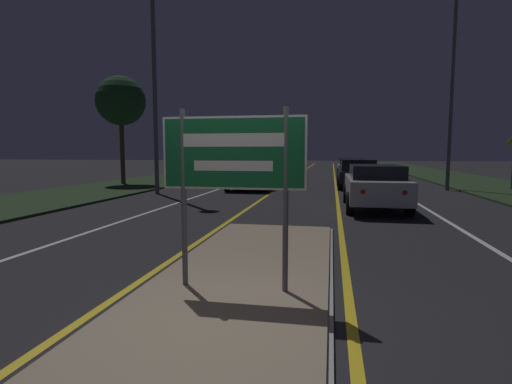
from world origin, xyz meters
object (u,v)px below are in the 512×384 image
at_px(streetlight_right_near, 453,58).
at_px(car_approaching_2, 261,163).
at_px(streetlight_left_near, 153,15).
at_px(car_approaching_0, 252,174).
at_px(highway_sign, 233,163).
at_px(car_receding_0, 375,185).
at_px(car_receding_1, 357,173).
at_px(car_receding_2, 351,167).
at_px(car_approaching_1, 280,167).

xyz_separation_m(streetlight_right_near, car_approaching_2, (-12.40, 19.45, -5.34)).
bearing_deg(streetlight_left_near, car_approaching_2, 88.94).
bearing_deg(streetlight_right_near, car_approaching_0, -174.22).
xyz_separation_m(highway_sign, car_receding_0, (2.56, 8.39, -0.93)).
height_order(car_receding_1, car_receding_2, car_receding_1).
bearing_deg(car_receding_1, car_receding_0, -89.30).
xyz_separation_m(streetlight_right_near, car_receding_0, (-4.01, -6.95, -5.33)).
xyz_separation_m(car_approaching_1, car_approaching_2, (-3.09, 9.08, 0.06)).
xyz_separation_m(streetlight_left_near, car_approaching_0, (3.60, 2.99, -6.76)).
relative_size(streetlight_right_near, car_receding_0, 2.24).
distance_m(car_receding_0, car_approaching_2, 27.71).
height_order(streetlight_right_near, car_approaching_0, streetlight_right_near).
distance_m(car_receding_0, car_approaching_1, 18.12).
distance_m(car_approaching_0, car_approaching_1, 11.31).
relative_size(car_approaching_0, car_approaching_1, 0.87).
xyz_separation_m(car_receding_1, car_approaching_0, (-5.13, -1.53, -0.02)).
relative_size(streetlight_left_near, car_receding_2, 2.66).
distance_m(streetlight_right_near, car_approaching_1, 14.95).
bearing_deg(car_approaching_2, car_approaching_0, -81.16).
bearing_deg(car_approaching_1, highway_sign, -83.92).
xyz_separation_m(streetlight_right_near, car_approaching_0, (-9.23, -0.94, -5.35)).
distance_m(highway_sign, car_receding_0, 8.82).
distance_m(streetlight_left_near, car_receding_0, 11.51).
xyz_separation_m(car_receding_0, car_approaching_1, (-5.30, 17.32, -0.06)).
relative_size(streetlight_right_near, car_receding_1, 2.22).
relative_size(streetlight_left_near, car_receding_1, 2.39).
bearing_deg(car_approaching_2, car_receding_0, -72.38).
height_order(streetlight_right_near, car_receding_2, streetlight_right_near).
bearing_deg(car_receding_1, highway_sign, -98.80).
bearing_deg(car_approaching_1, car_approaching_2, 108.78).
relative_size(highway_sign, car_receding_1, 0.49).
xyz_separation_m(streetlight_left_near, car_receding_0, (8.82, -3.03, -6.74)).
bearing_deg(car_approaching_2, streetlight_right_near, -57.48).
bearing_deg(car_approaching_1, car_receding_2, -9.52).
bearing_deg(car_receding_1, car_receding_2, 89.31).
height_order(car_approaching_0, car_approaching_2, car_approaching_2).
xyz_separation_m(highway_sign, car_receding_2, (2.57, 24.82, -0.96)).
height_order(streetlight_left_near, car_approaching_2, streetlight_left_near).
relative_size(car_receding_1, car_approaching_0, 1.12).
distance_m(streetlight_left_near, car_approaching_0, 8.22).
bearing_deg(car_approaching_0, car_receding_2, 63.32).
xyz_separation_m(car_receding_0, car_receding_2, (0.01, 16.43, -0.04)).
height_order(car_approaching_0, car_approaching_1, car_approaching_0).
relative_size(car_receding_1, car_approaching_2, 1.01).
height_order(highway_sign, car_approaching_2, highway_sign).
distance_m(car_approaching_1, car_approaching_2, 9.60).
relative_size(streetlight_left_near, car_approaching_1, 2.32).
xyz_separation_m(streetlight_left_near, streetlight_right_near, (12.84, 3.93, -1.41)).
height_order(car_receding_1, car_approaching_0, car_receding_1).
bearing_deg(car_approaching_1, car_approaching_0, -89.60).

